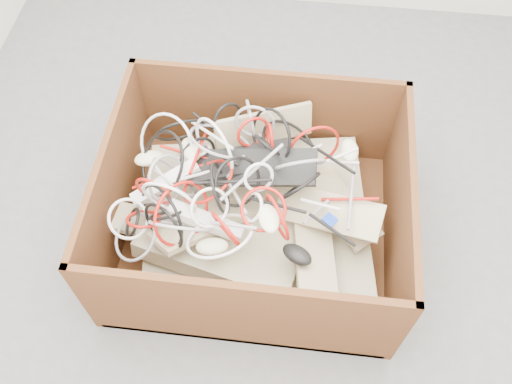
# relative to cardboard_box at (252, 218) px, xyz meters

# --- Properties ---
(ground) EXTENTS (3.00, 3.00, 0.00)m
(ground) POSITION_rel_cardboard_box_xyz_m (0.05, 0.03, -0.13)
(ground) COLOR #515153
(ground) RESTS_ON ground
(cardboard_box) EXTENTS (1.11, 0.92, 0.50)m
(cardboard_box) POSITION_rel_cardboard_box_xyz_m (0.00, 0.00, 0.00)
(cardboard_box) COLOR #402010
(cardboard_box) RESTS_ON ground
(keyboard_pile) EXTENTS (1.07, 0.81, 0.32)m
(keyboard_pile) POSITION_rel_cardboard_box_xyz_m (0.03, 0.00, 0.14)
(keyboard_pile) COLOR tan
(keyboard_pile) RESTS_ON cardboard_box
(mice_scatter) EXTENTS (0.87, 0.56, 0.19)m
(mice_scatter) POSITION_rel_cardboard_box_xyz_m (-0.04, -0.02, 0.22)
(mice_scatter) COLOR beige
(mice_scatter) RESTS_ON keyboard_pile
(power_strip_left) EXTENTS (0.25, 0.19, 0.11)m
(power_strip_left) POSITION_rel_cardboard_box_xyz_m (-0.31, -0.03, 0.24)
(power_strip_left) COLOR white
(power_strip_left) RESTS_ON keyboard_pile
(power_strip_right) EXTENTS (0.28, 0.11, 0.09)m
(power_strip_right) POSITION_rel_cardboard_box_xyz_m (-0.15, -0.14, 0.20)
(power_strip_right) COLOR white
(power_strip_right) RESTS_ON keyboard_pile
(vga_plug) EXTENTS (0.06, 0.06, 0.03)m
(vga_plug) POSITION_rel_cardboard_box_xyz_m (0.29, -0.10, 0.21)
(vga_plug) COLOR #0C34BB
(vga_plug) RESTS_ON keyboard_pile
(cable_tangle) EXTENTS (0.97, 0.72, 0.40)m
(cable_tangle) POSITION_rel_cardboard_box_xyz_m (-0.14, -0.00, 0.27)
(cable_tangle) COLOR black
(cable_tangle) RESTS_ON keyboard_pile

